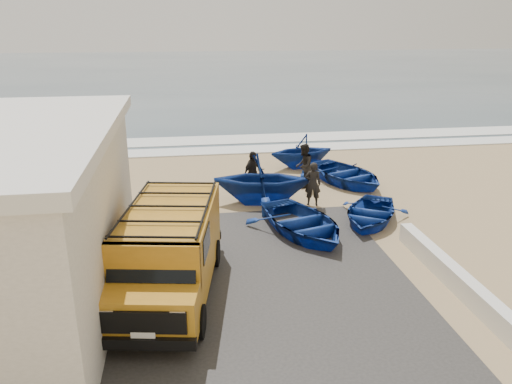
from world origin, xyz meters
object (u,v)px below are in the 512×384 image
van (169,249)px  boat_near_left (302,223)px  parapet (455,278)px  fisherman_middle (304,166)px  boat_near_right (370,213)px  boat_far_left (302,151)px  fisherman_front (313,184)px  boat_mid_right (346,174)px  boat_mid_left (262,179)px  fisherman_back (252,173)px

van → boat_near_left: van is taller
parapet → fisherman_middle: (-1.92, 8.55, 0.63)m
boat_near_right → fisherman_middle: 4.30m
boat_far_left → fisherman_front: size_ratio=1.81×
parapet → boat_near_right: boat_near_right is taller
parapet → boat_far_left: 11.50m
boat_near_right → fisherman_middle: bearing=139.5°
parapet → boat_near_left: size_ratio=1.51×
boat_mid_right → fisherman_front: (-2.05, -2.31, 0.41)m
fisherman_middle → parapet: bearing=38.5°
parapet → boat_far_left: bearing=96.6°
fisherman_middle → boat_mid_right: bearing=121.9°
boat_mid_left → fisherman_back: (-0.22, 1.07, -0.08)m
boat_mid_right → fisherman_middle: (-1.89, -0.20, 0.49)m
boat_mid_left → boat_far_left: bearing=-20.4°
boat_far_left → fisherman_front: (-0.77, -4.96, 0.04)m
fisherman_front → boat_mid_right: bearing=-119.7°
boat_mid_left → boat_mid_right: 4.30m
boat_near_left → boat_mid_left: bearing=87.9°
boat_far_left → fisherman_front: 5.02m
boat_near_left → boat_near_right: bearing=-2.5°
boat_near_left → fisherman_middle: size_ratio=2.19×
boat_mid_right → fisherman_front: fisherman_front is taller
boat_mid_right → boat_near_left: bearing=-143.3°
parapet → boat_far_left: size_ratio=2.01×
boat_mid_right → fisherman_front: 3.12m
van → boat_mid_left: (3.32, 6.11, -0.27)m
boat_near_right → fisherman_front: (-1.49, 1.94, 0.48)m
boat_near_left → boat_mid_right: 5.77m
boat_near_right → fisherman_front: size_ratio=2.01×
fisherman_front → fisherman_back: fisherman_back is taller
boat_mid_right → van: bearing=-153.4°
boat_near_left → boat_near_right: 2.58m
parapet → fisherman_back: size_ratio=3.46×
van → fisherman_front: bearing=57.6°
parapet → boat_far_left: boat_far_left is taller
boat_mid_left → fisherman_front: (1.81, -0.49, -0.12)m
van → boat_near_left: 5.19m
fisherman_front → van: bearing=59.6°
van → boat_near_right: van is taller
boat_near_right → boat_mid_right: 4.29m
fisherman_front → boat_mid_left: bearing=-3.1°
boat_near_right → boat_mid_left: boat_mid_left is taller
boat_mid_right → boat_near_right: bearing=-118.8°
boat_far_left → boat_near_right: bearing=-4.3°
fisherman_front → fisherman_back: bearing=-25.6°
parapet → boat_mid_right: boat_mid_right is taller
boat_near_left → boat_far_left: boat_far_left is taller
van → boat_mid_left: bearing=71.4°
boat_near_left → boat_near_right: (2.50, 0.64, -0.07)m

